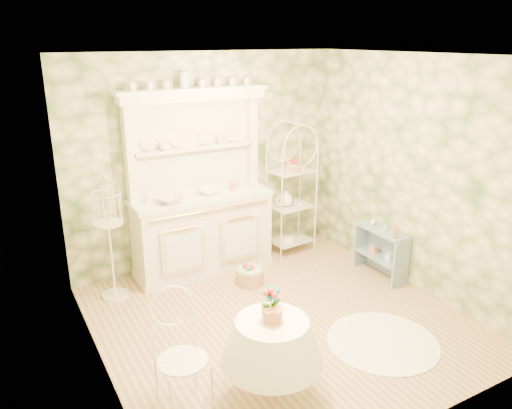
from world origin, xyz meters
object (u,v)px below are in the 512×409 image
bakers_rack (291,189)px  side_shelf (380,255)px  birdcage_stand (110,242)px  cafe_chair (183,366)px  round_table (272,359)px  floor_basket (250,277)px  kitchen_dresser (201,184)px

bakers_rack → side_shelf: (0.55, -1.21, -0.61)m
bakers_rack → birdcage_stand: bakers_rack is taller
bakers_rack → cafe_chair: bakers_rack is taller
birdcage_stand → round_table: bearing=-73.0°
side_shelf → floor_basket: size_ratio=2.23×
kitchen_dresser → round_table: kitchen_dresser is taller
round_table → birdcage_stand: (-0.71, 2.32, 0.32)m
cafe_chair → birdcage_stand: birdcage_stand is taller
kitchen_dresser → side_shelf: 2.39m
bakers_rack → floor_basket: size_ratio=6.07×
kitchen_dresser → side_shelf: kitchen_dresser is taller
cafe_chair → birdcage_stand: size_ratio=0.59×
side_shelf → kitchen_dresser: bearing=150.3°
round_table → cafe_chair: (-0.69, 0.22, 0.04)m
bakers_rack → floor_basket: (-0.98, -0.62, -0.80)m
kitchen_dresser → side_shelf: (1.86, -1.24, -0.86)m
bakers_rack → side_shelf: bakers_rack is taller
birdcage_stand → floor_basket: bearing=-17.7°
kitchen_dresser → floor_basket: 1.28m
kitchen_dresser → birdcage_stand: bearing=-172.2°
bakers_rack → round_table: 3.08m
bakers_rack → side_shelf: bearing=-71.9°
birdcage_stand → floor_basket: birdcage_stand is taller
kitchen_dresser → cafe_chair: size_ratio=2.87×
side_shelf → floor_basket: side_shelf is taller
birdcage_stand → kitchen_dresser: bearing=7.8°
kitchen_dresser → bakers_rack: 1.33m
bakers_rack → round_table: size_ratio=2.47×
bakers_rack → round_table: (-1.78, -2.46, -0.53)m
kitchen_dresser → bakers_rack: size_ratio=1.28×
cafe_chair → floor_basket: (1.49, 1.62, -0.30)m
cafe_chair → birdcage_stand: bearing=96.4°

